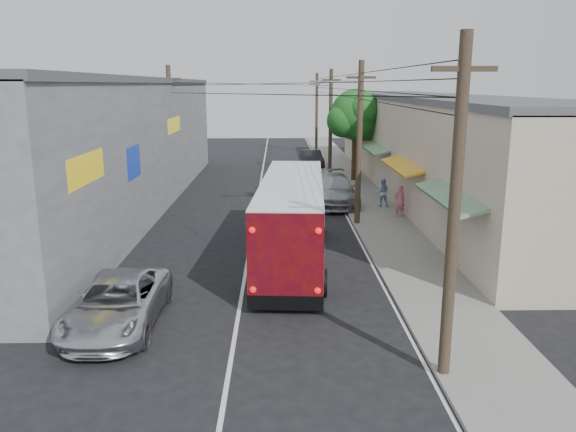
# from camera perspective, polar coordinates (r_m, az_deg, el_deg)

# --- Properties ---
(ground) EXTENTS (120.00, 120.00, 0.00)m
(ground) POSITION_cam_1_polar(r_m,az_deg,el_deg) (15.86, -5.51, -12.54)
(ground) COLOR black
(ground) RESTS_ON ground
(sidewalk) EXTENTS (3.00, 80.00, 0.12)m
(sidewalk) POSITION_cam_1_polar(r_m,az_deg,el_deg) (35.31, 7.53, 1.97)
(sidewalk) COLOR slate
(sidewalk) RESTS_ON ground
(building_right) EXTENTS (7.09, 40.00, 6.25)m
(building_right) POSITION_cam_1_polar(r_m,az_deg,el_deg) (37.72, 14.04, 7.16)
(building_right) COLOR beige
(building_right) RESTS_ON ground
(building_left) EXTENTS (7.20, 36.00, 7.25)m
(building_left) POSITION_cam_1_polar(r_m,az_deg,el_deg) (33.82, -17.92, 7.11)
(building_left) COLOR gray
(building_left) RESTS_ON ground
(utility_poles) EXTENTS (11.80, 45.28, 8.00)m
(utility_poles) POSITION_cam_1_polar(r_m,az_deg,el_deg) (34.73, 2.08, 8.67)
(utility_poles) COLOR #473828
(utility_poles) RESTS_ON ground
(street_tree) EXTENTS (4.40, 4.00, 6.60)m
(street_tree) POSITION_cam_1_polar(r_m,az_deg,el_deg) (40.71, 7.00, 10.02)
(street_tree) COLOR #3F2B19
(street_tree) RESTS_ON ground
(coach_bus) EXTENTS (3.17, 11.42, 3.25)m
(coach_bus) POSITION_cam_1_polar(r_m,az_deg,el_deg) (22.27, 0.43, -0.26)
(coach_bus) COLOR white
(coach_bus) RESTS_ON ground
(jeepney) EXTENTS (2.41, 5.18, 1.44)m
(jeepney) POSITION_cam_1_polar(r_m,az_deg,el_deg) (17.12, -16.92, -8.46)
(jeepney) COLOR silver
(jeepney) RESTS_ON ground
(parked_suv) EXTENTS (2.70, 6.12, 1.75)m
(parked_suv) POSITION_cam_1_polar(r_m,az_deg,el_deg) (32.96, 4.63, 2.68)
(parked_suv) COLOR gray
(parked_suv) RESTS_ON ground
(parked_car_mid) EXTENTS (1.57, 3.75, 1.27)m
(parked_car_mid) POSITION_cam_1_polar(r_m,az_deg,el_deg) (35.06, 3.15, 2.94)
(parked_car_mid) COLOR #232227
(parked_car_mid) RESTS_ON ground
(parked_car_far) EXTENTS (1.93, 4.38, 1.40)m
(parked_car_far) POSITION_cam_1_polar(r_m,az_deg,el_deg) (48.27, 2.44, 5.85)
(parked_car_far) COLOR black
(parked_car_far) RESTS_ON ground
(pedestrian_near) EXTENTS (0.68, 0.52, 1.67)m
(pedestrian_near) POSITION_cam_1_polar(r_m,az_deg,el_deg) (29.86, 11.28, 1.52)
(pedestrian_near) COLOR #D6718F
(pedestrian_near) RESTS_ON sidewalk
(pedestrian_far) EXTENTS (0.86, 0.71, 1.59)m
(pedestrian_far) POSITION_cam_1_polar(r_m,az_deg,el_deg) (32.27, 9.57, 2.39)
(pedestrian_far) COLOR #98ACDD
(pedestrian_far) RESTS_ON sidewalk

